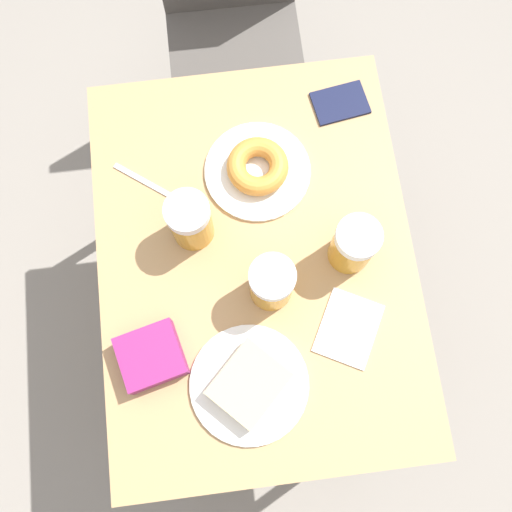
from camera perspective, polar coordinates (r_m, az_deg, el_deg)
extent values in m
plane|color=gray|center=(1.98, 0.00, -5.60)|extent=(8.00, 8.00, 0.00)
cube|color=tan|center=(1.26, 0.00, -0.40)|extent=(0.69, 0.93, 0.03)
cylinder|color=black|center=(1.63, -9.42, -19.81)|extent=(0.04, 0.04, 0.72)
cylinder|color=black|center=(1.64, 13.19, -16.87)|extent=(0.04, 0.04, 0.72)
cylinder|color=black|center=(1.78, -11.75, 8.72)|extent=(0.04, 0.04, 0.72)
cylinder|color=black|center=(1.79, 8.17, 11.09)|extent=(0.04, 0.04, 0.72)
cube|color=#514C47|center=(1.82, -1.97, 19.19)|extent=(0.40, 0.40, 0.02)
cylinder|color=#514C47|center=(1.93, -6.42, 10.52)|extent=(0.03, 0.03, 0.44)
cylinder|color=#514C47|center=(1.94, 4.07, 11.64)|extent=(0.03, 0.03, 0.44)
cylinder|color=#514C47|center=(2.11, -7.30, 19.08)|extent=(0.03, 0.03, 0.44)
cylinder|color=#514C47|center=(2.12, 2.72, 20.12)|extent=(0.03, 0.03, 0.44)
cylinder|color=white|center=(1.21, -0.68, -12.71)|extent=(0.25, 0.25, 0.01)
cube|color=#D1B27F|center=(1.18, -0.69, -12.67)|extent=(0.18, 0.18, 0.04)
cylinder|color=white|center=(1.31, 0.16, 8.48)|extent=(0.24, 0.24, 0.01)
torus|color=#D18938|center=(1.28, 0.17, 8.95)|extent=(0.14, 0.14, 0.04)
cylinder|color=#C68C23|center=(1.22, -6.53, 3.32)|extent=(0.09, 0.09, 0.12)
cylinder|color=white|center=(1.15, -6.94, 4.45)|extent=(0.09, 0.09, 0.03)
cylinder|color=#C68C23|center=(1.17, 1.55, -2.87)|extent=(0.09, 0.09, 0.12)
cylinder|color=white|center=(1.10, 1.65, -2.10)|extent=(0.09, 0.09, 0.03)
cylinder|color=#C68C23|center=(1.21, 9.64, 0.92)|extent=(0.09, 0.09, 0.12)
cylinder|color=white|center=(1.14, 10.24, 1.91)|extent=(0.09, 0.09, 0.03)
cube|color=white|center=(1.23, 9.23, -7.15)|extent=(0.17, 0.18, 0.00)
cube|color=silver|center=(1.32, -10.59, 7.07)|extent=(0.16, 0.12, 0.00)
cube|color=#141938|center=(1.40, 8.41, 14.91)|extent=(0.14, 0.11, 0.01)
cube|color=#8C2366|center=(1.21, -10.44, -9.83)|extent=(0.15, 0.14, 0.05)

